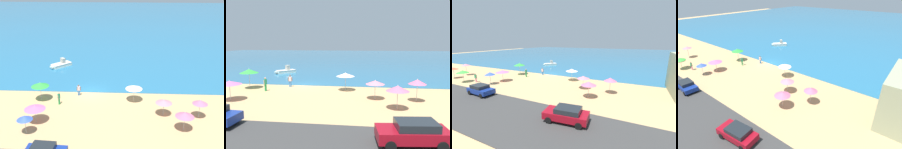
% 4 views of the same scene
% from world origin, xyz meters
% --- Properties ---
extents(ground_plane, '(160.00, 160.00, 0.00)m').
position_xyz_m(ground_plane, '(0.00, 0.00, 0.00)').
color(ground_plane, tan).
extents(sea, '(150.00, 110.00, 0.05)m').
position_xyz_m(sea, '(0.00, 55.00, 0.03)').
color(sea, teal).
rests_on(sea, ground_plane).
extents(beach_umbrella_1, '(2.38, 2.38, 2.64)m').
position_xyz_m(beach_umbrella_1, '(-6.48, -2.86, 2.31)').
color(beach_umbrella_1, '#B2B2B7').
rests_on(beach_umbrella_1, ground_plane).
extents(beach_umbrella_2, '(2.27, 2.27, 2.33)m').
position_xyz_m(beach_umbrella_2, '(6.10, -2.53, 2.05)').
color(beach_umbrella_2, '#B2B2B7').
rests_on(beach_umbrella_2, ground_plane).
extents(beach_umbrella_3, '(1.80, 1.80, 2.39)m').
position_xyz_m(beach_umbrella_3, '(13.86, -6.58, 2.08)').
color(beach_umbrella_3, '#B2B2B7').
rests_on(beach_umbrella_3, ground_plane).
extents(beach_umbrella_4, '(2.44, 2.44, 2.15)m').
position_xyz_m(beach_umbrella_4, '(-5.44, -8.60, 1.89)').
color(beach_umbrella_4, '#B2B2B7').
rests_on(beach_umbrella_4, ground_plane).
extents(beach_umbrella_5, '(2.08, 2.08, 2.29)m').
position_xyz_m(beach_umbrella_5, '(11.51, -9.51, 1.98)').
color(beach_umbrella_5, '#B2B2B7').
rests_on(beach_umbrella_5, ground_plane).
extents(beach_umbrella_9, '(2.01, 2.01, 2.12)m').
position_xyz_m(beach_umbrella_9, '(9.63, -6.20, 1.85)').
color(beach_umbrella_9, '#B2B2B7').
rests_on(beach_umbrella_9, ground_plane).
extents(bather_1, '(0.31, 0.55, 1.73)m').
position_xyz_m(bather_1, '(-3.76, -3.98, 0.97)').
color(bather_1, green).
rests_on(bather_1, ground_plane).
extents(bather_2, '(0.56, 0.29, 1.63)m').
position_xyz_m(bather_2, '(-1.60, -1.09, 0.91)').
color(bather_2, '#3B76BB').
rests_on(bather_2, ground_plane).
extents(parked_car_0, '(4.40, 2.32, 1.47)m').
position_xyz_m(parked_car_0, '(11.50, -16.48, 0.84)').
color(parked_car_0, maroon).
rests_on(parked_car_0, coastal_road).
extents(skiff_nearshore, '(3.70, 3.72, 1.49)m').
position_xyz_m(skiff_nearshore, '(-6.77, 10.94, 0.44)').
color(skiff_nearshore, silver).
rests_on(skiff_nearshore, sea).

